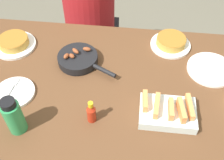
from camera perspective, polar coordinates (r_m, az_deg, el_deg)
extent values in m
plane|color=#666051|center=(2.13, 0.00, -13.83)|extent=(14.00, 14.00, 0.00)
cube|color=brown|center=(1.53, 0.00, -1.18)|extent=(1.86, 0.98, 0.03)
cylinder|color=brown|center=(2.30, -20.77, 2.96)|extent=(0.07, 0.07, 0.70)
cube|color=silver|center=(1.39, 11.18, -6.60)|extent=(0.27, 0.19, 0.05)
cube|color=#ED8E4C|center=(1.36, 6.73, -4.28)|extent=(0.03, 0.11, 0.05)
cube|color=#ED8E4C|center=(1.35, 9.04, -5.19)|extent=(0.03, 0.13, 0.04)
cube|color=#ED8E4C|center=(1.35, 11.87, -5.84)|extent=(0.02, 0.11, 0.05)
cube|color=#ED8E4C|center=(1.35, 13.90, -6.00)|extent=(0.04, 0.13, 0.05)
cube|color=#ED8E4C|center=(1.39, 15.52, -5.28)|extent=(0.04, 0.14, 0.04)
cylinder|color=black|center=(1.63, -6.89, 3.75)|extent=(0.22, 0.22, 0.01)
cylinder|color=black|center=(1.62, -6.97, 4.40)|extent=(0.23, 0.23, 0.04)
cylinder|color=black|center=(1.53, -1.59, 1.92)|extent=(0.14, 0.09, 0.02)
ellipsoid|color=brown|center=(1.59, -9.27, 4.83)|extent=(0.04, 0.05, 0.02)
ellipsoid|color=brown|center=(1.61, -5.15, 6.28)|extent=(0.05, 0.03, 0.03)
ellipsoid|color=brown|center=(1.59, -8.17, 4.88)|extent=(0.05, 0.04, 0.03)
ellipsoid|color=brown|center=(1.60, -7.43, 5.87)|extent=(0.06, 0.06, 0.03)
cylinder|color=white|center=(1.82, -19.16, 6.69)|extent=(0.26, 0.26, 0.02)
cylinder|color=gold|center=(1.80, -19.39, 7.39)|extent=(0.18, 0.18, 0.04)
cylinder|color=#9F6624|center=(1.79, -19.58, 7.95)|extent=(0.18, 0.18, 0.00)
cylinder|color=white|center=(1.76, 11.76, 7.02)|extent=(0.24, 0.24, 0.02)
cylinder|color=gold|center=(1.74, 11.91, 7.76)|extent=(0.18, 0.18, 0.04)
cylinder|color=#9F6624|center=(1.73, 12.03, 8.35)|extent=(0.17, 0.17, 0.00)
cylinder|color=white|center=(1.67, 19.44, 2.07)|extent=(0.27, 0.27, 0.02)
cylinder|color=#B2B2B7|center=(1.65, 20.46, 1.55)|extent=(0.12, 0.01, 0.01)
cube|color=#B2B2B7|center=(1.63, 17.66, 1.75)|extent=(0.05, 0.02, 0.00)
cylinder|color=white|center=(1.55, -19.21, -2.45)|extent=(0.21, 0.21, 0.02)
cylinder|color=#B2B2B7|center=(1.54, -20.23, -2.76)|extent=(0.02, 0.13, 0.01)
cube|color=#B2B2B7|center=(1.58, -18.92, -0.36)|extent=(0.03, 0.05, 0.00)
cylinder|color=#2D9351|center=(1.35, -19.27, -7.19)|extent=(0.09, 0.09, 0.18)
cylinder|color=black|center=(1.27, -20.43, -4.52)|extent=(0.07, 0.07, 0.03)
cylinder|color=#B72814|center=(1.34, -4.19, -7.02)|extent=(0.04, 0.04, 0.08)
cone|color=#B72814|center=(1.30, -4.32, -5.69)|extent=(0.04, 0.04, 0.02)
cylinder|color=gold|center=(1.28, -4.38, -5.02)|extent=(0.02, 0.02, 0.03)
cube|color=black|center=(2.42, -4.03, 5.50)|extent=(0.41, 0.41, 0.47)
cylinder|color=maroon|center=(2.12, -4.74, 15.05)|extent=(0.38, 0.38, 0.49)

